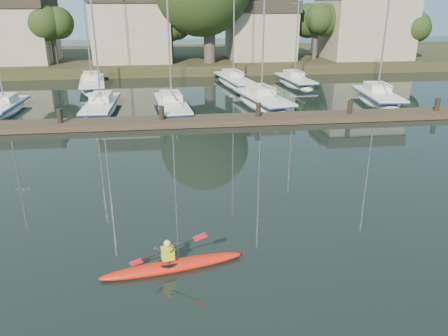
{
  "coord_description": "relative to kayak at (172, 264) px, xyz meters",
  "views": [
    {
      "loc": [
        -2.54,
        -12.29,
        7.15
      ],
      "look_at": [
        -0.56,
        3.11,
        1.2
      ],
      "focal_mm": 35.0,
      "sensor_mm": 36.0,
      "label": 1
    }
  ],
  "objects": [
    {
      "name": "shore",
      "position": [
        4.26,
        41.88,
        3.07
      ],
      "size": [
        90.0,
        25.25,
        12.75
      ],
      "color": "#262D16",
      "rests_on": "ground"
    },
    {
      "name": "sailboat_7",
      "position": [
        11.75,
        28.54,
        -0.34
      ],
      "size": [
        2.72,
        7.67,
        12.11
      ],
      "rotation": [
        0.0,
        0.0,
        0.1
      ],
      "color": "silver",
      "rests_on": "ground"
    },
    {
      "name": "ground",
      "position": [
        2.65,
        1.59,
        -0.16
      ],
      "size": [
        160.0,
        160.0,
        0.0
      ],
      "primitive_type": "plane",
      "color": "black",
      "rests_on": "ground"
    },
    {
      "name": "sailboat_6",
      "position": [
        6.22,
        29.4,
        -0.33
      ],
      "size": [
        3.45,
        9.58,
        14.93
      ],
      "rotation": [
        0.0,
        0.0,
        0.16
      ],
      "color": "silver",
      "rests_on": "ground"
    },
    {
      "name": "dock",
      "position": [
        2.65,
        15.59,
        0.04
      ],
      "size": [
        34.0,
        2.0,
        1.8
      ],
      "color": "#403225",
      "rests_on": "ground"
    },
    {
      "name": "sailboat_0",
      "position": [
        -11.22,
        20.69,
        -0.33
      ],
      "size": [
        2.13,
        6.73,
        10.56
      ],
      "rotation": [
        0.0,
        0.0,
        -0.04
      ],
      "color": "silver",
      "rests_on": "ground"
    },
    {
      "name": "sailboat_4",
      "position": [
        15.93,
        20.45,
        -0.37
      ],
      "size": [
        3.03,
        7.75,
        12.85
      ],
      "rotation": [
        0.0,
        0.0,
        -0.1
      ],
      "color": "silver",
      "rests_on": "ground"
    },
    {
      "name": "sailboat_5",
      "position": [
        -6.54,
        29.18,
        -0.35
      ],
      "size": [
        3.33,
        9.28,
        15.02
      ],
      "rotation": [
        0.0,
        0.0,
        0.14
      ],
      "color": "silver",
      "rests_on": "ground"
    },
    {
      "name": "sailboat_2",
      "position": [
        0.32,
        19.52,
        -0.34
      ],
      "size": [
        2.85,
        8.78,
        14.29
      ],
      "rotation": [
        0.0,
        0.0,
        0.1
      ],
      "color": "silver",
      "rests_on": "ground"
    },
    {
      "name": "sailboat_3",
      "position": [
        6.98,
        20.48,
        -0.37
      ],
      "size": [
        3.85,
        8.81,
        13.77
      ],
      "rotation": [
        0.0,
        0.0,
        0.2
      ],
      "color": "silver",
      "rests_on": "ground"
    },
    {
      "name": "kayak",
      "position": [
        0.0,
        0.0,
        0.0
      ],
      "size": [
        4.18,
        1.31,
        1.33
      ],
      "rotation": [
        0.0,
        0.0,
        0.18
      ],
      "color": "red",
      "rests_on": "ground"
    },
    {
      "name": "sailboat_1",
      "position": [
        -4.59,
        20.06,
        -0.34
      ],
      "size": [
        2.17,
        8.01,
        13.02
      ],
      "rotation": [
        0.0,
        0.0,
        -0.03
      ],
      "color": "silver",
      "rests_on": "ground"
    }
  ]
}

